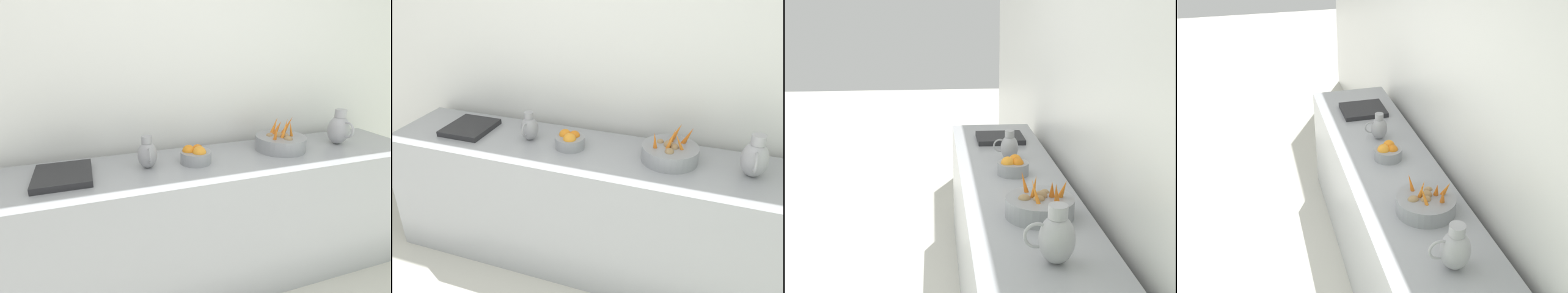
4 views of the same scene
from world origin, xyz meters
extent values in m
cube|color=white|center=(-1.95, 0.63, 1.50)|extent=(0.10, 8.70, 3.00)
cube|color=#9EA0A5|center=(-1.53, 0.13, 0.44)|extent=(0.62, 2.83, 0.88)
cylinder|color=gray|center=(-1.58, 0.59, 0.93)|extent=(0.34, 0.34, 0.10)
torus|color=gray|center=(-1.58, 0.59, 0.89)|extent=(0.20, 0.20, 0.01)
cone|color=orange|center=(-1.64, 0.68, 1.02)|extent=(0.07, 0.10, 0.15)
cone|color=orange|center=(-1.52, 0.51, 1.02)|extent=(0.07, 0.04, 0.14)
cone|color=orange|center=(-1.55, 0.59, 1.02)|extent=(0.05, 0.08, 0.16)
cone|color=orange|center=(-1.55, 0.64, 1.02)|extent=(0.07, 0.08, 0.14)
cone|color=orange|center=(-1.64, 0.60, 1.01)|extent=(0.05, 0.08, 0.12)
cone|color=orange|center=(-1.69, 0.60, 1.02)|extent=(0.06, 0.09, 0.13)
ellipsoid|color=#9E7F56|center=(-1.57, 0.62, 0.98)|extent=(0.06, 0.05, 0.05)
ellipsoid|color=#9E7F56|center=(-1.62, 0.52, 0.97)|extent=(0.05, 0.04, 0.04)
ellipsoid|color=#9E7F56|center=(-1.59, 0.58, 0.98)|extent=(0.07, 0.06, 0.05)
ellipsoid|color=#9E7F56|center=(-1.50, 0.60, 0.97)|extent=(0.06, 0.05, 0.05)
cylinder|color=gray|center=(-1.54, -0.04, 0.92)|extent=(0.19, 0.19, 0.07)
sphere|color=orange|center=(-1.57, -0.02, 0.95)|extent=(0.07, 0.07, 0.07)
sphere|color=orange|center=(-1.51, -0.03, 0.95)|extent=(0.08, 0.08, 0.08)
sphere|color=orange|center=(-1.56, -0.08, 0.95)|extent=(0.08, 0.08, 0.08)
ellipsoid|color=#A3A3A8|center=(-1.56, 1.06, 0.98)|extent=(0.15, 0.15, 0.21)
cylinder|color=#A3A3A8|center=(-1.56, 1.06, 1.10)|extent=(0.08, 0.08, 0.06)
torus|color=#A3A3A8|center=(-1.48, 1.06, 1.00)|extent=(0.11, 0.01, 0.11)
ellipsoid|color=#939399|center=(-1.56, -0.33, 0.96)|extent=(0.12, 0.12, 0.16)
cylinder|color=#939399|center=(-1.56, -0.33, 1.05)|extent=(0.06, 0.06, 0.04)
torus|color=#939399|center=(-1.50, -0.33, 0.98)|extent=(0.09, 0.01, 0.09)
cube|color=#232326|center=(-1.55, -0.80, 0.90)|extent=(0.34, 0.30, 0.04)
camera|label=1|loc=(0.17, -0.64, 1.60)|focal=28.96mm
camera|label=2|loc=(0.59, 0.84, 2.06)|focal=37.03mm
camera|label=3|loc=(-1.08, 2.98, 1.95)|focal=49.07mm
camera|label=4|loc=(-0.71, 2.77, 2.58)|focal=46.23mm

